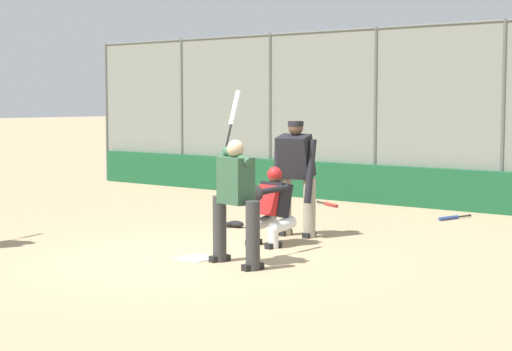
{
  "coord_description": "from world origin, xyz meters",
  "views": [
    {
      "loc": [
        -7.58,
        8.27,
        2.09
      ],
      "look_at": [
        -0.22,
        -1.0,
        1.05
      ],
      "focal_mm": 60.0,
      "sensor_mm": 36.0,
      "label": 1
    }
  ],
  "objects": [
    {
      "name": "backstop_fence",
      "position": [
        0.0,
        -6.89,
        1.87
      ],
      "size": [
        19.0,
        0.08,
        3.57
      ],
      "color": "#515651",
      "rests_on": "ground_plane"
    },
    {
      "name": "spare_bat_by_padding",
      "position": [
        -0.99,
        -5.56,
        0.03
      ],
      "size": [
        0.26,
        0.81,
        0.07
      ],
      "rotation": [
        0.0,
        0.0,
        1.31
      ],
      "color": "black",
      "rests_on": "ground_plane"
    },
    {
      "name": "ground_plane",
      "position": [
        0.0,
        0.0,
        0.0
      ],
      "size": [
        160.0,
        160.0,
        0.0
      ],
      "primitive_type": "plane",
      "color": "tan"
    },
    {
      "name": "home_plate_marker",
      "position": [
        0.0,
        0.0,
        0.01
      ],
      "size": [
        0.43,
        0.43,
        0.01
      ],
      "primitive_type": "cube",
      "color": "white",
      "rests_on": "ground_plane"
    },
    {
      "name": "catcher_behind_plate",
      "position": [
        -0.14,
        -1.44,
        0.59
      ],
      "size": [
        0.61,
        0.74,
        1.14
      ],
      "rotation": [
        0.0,
        0.0,
        -0.11
      ],
      "color": "silver",
      "rests_on": "ground_plane"
    },
    {
      "name": "spare_bat_near_backstop",
      "position": [
        1.77,
        -5.85,
        0.03
      ],
      "size": [
        0.75,
        0.43,
        0.07
      ],
      "rotation": [
        0.0,
        0.0,
        2.65
      ],
      "color": "black",
      "rests_on": "ground_plane"
    },
    {
      "name": "bleachers_beyond",
      "position": [
        0.66,
        -9.75,
        0.59
      ],
      "size": [
        13.24,
        3.05,
        1.8
      ],
      "color": "slate",
      "rests_on": "ground_plane"
    },
    {
      "name": "batter_at_plate",
      "position": [
        -0.71,
        0.04,
        0.87
      ],
      "size": [
        0.91,
        0.85,
        2.23
      ],
      "rotation": [
        0.0,
        0.0,
        -0.25
      ],
      "color": "#333333",
      "rests_on": "ground_plane"
    },
    {
      "name": "padding_wall",
      "position": [
        0.0,
        -6.79,
        0.39
      ],
      "size": [
        18.54,
        0.18,
        0.79
      ],
      "primitive_type": "cube",
      "color": "#19512D",
      "rests_on": "ground_plane"
    },
    {
      "name": "fielding_glove_on_dirt",
      "position": [
        1.4,
        -2.47,
        0.06
      ],
      "size": [
        0.31,
        0.24,
        0.11
      ],
      "color": "black",
      "rests_on": "ground_plane"
    },
    {
      "name": "umpire_home",
      "position": [
        0.04,
        -2.31,
        0.97
      ],
      "size": [
        0.72,
        0.5,
        1.79
      ],
      "rotation": [
        0.0,
        0.0,
        0.14
      ],
      "color": "gray",
      "rests_on": "ground_plane"
    }
  ]
}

